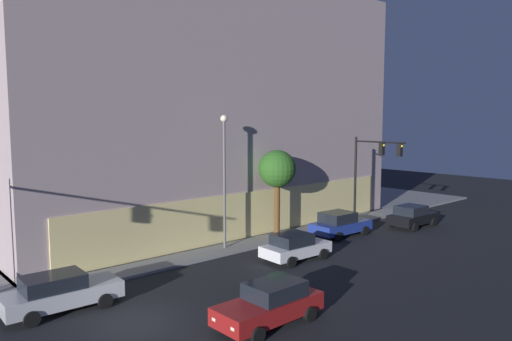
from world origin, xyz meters
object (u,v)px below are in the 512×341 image
at_px(sidewalk_tree, 277,170).
at_px(car_red, 270,303).
at_px(car_black, 412,216).
at_px(street_lamp_sidewalk, 224,165).
at_px(car_silver, 60,292).
at_px(car_blue, 340,224).
at_px(traffic_light_far_corner, 372,163).
at_px(car_white, 295,246).
at_px(modern_building, 138,95).

relative_size(sidewalk_tree, car_red, 1.29).
height_order(sidewalk_tree, car_black, sidewalk_tree).
bearing_deg(street_lamp_sidewalk, car_red, -118.70).
height_order(street_lamp_sidewalk, sidewalk_tree, street_lamp_sidewalk).
bearing_deg(car_red, car_silver, 130.31).
distance_m(street_lamp_sidewalk, car_red, 11.94).
bearing_deg(car_silver, car_blue, 1.48).
height_order(car_silver, car_black, car_black).
xyz_separation_m(traffic_light_far_corner, car_white, (-10.43, -2.04, -4.09)).
xyz_separation_m(sidewalk_tree, car_silver, (-15.53, -2.89, -3.85)).
distance_m(modern_building, car_silver, 26.43).
distance_m(street_lamp_sidewalk, car_blue, 9.66).
xyz_separation_m(sidewalk_tree, car_black, (10.08, -4.27, -3.84)).
bearing_deg(modern_building, street_lamp_sidewalk, -101.32).
height_order(traffic_light_far_corner, car_blue, traffic_light_far_corner).
relative_size(street_lamp_sidewalk, sidewalk_tree, 1.39).
xyz_separation_m(modern_building, sidewalk_tree, (1.05, -17.08, -5.61)).
height_order(modern_building, street_lamp_sidewalk, modern_building).
relative_size(street_lamp_sidewalk, car_red, 1.79).
distance_m(modern_building, car_blue, 22.18).
distance_m(traffic_light_far_corner, car_black, 5.12).
bearing_deg(car_black, street_lamp_sidewalk, 163.47).
xyz_separation_m(car_silver, car_blue, (19.30, 0.50, 0.02)).
height_order(sidewalk_tree, car_red, sidewalk_tree).
bearing_deg(car_white, modern_building, 85.43).
relative_size(modern_building, car_silver, 6.72).
bearing_deg(traffic_light_far_corner, sidewalk_tree, 163.55).
bearing_deg(car_blue, car_black, -16.55).
bearing_deg(car_silver, street_lamp_sidewalk, 14.87).
height_order(modern_building, sidewalk_tree, modern_building).
height_order(traffic_light_far_corner, car_white, traffic_light_far_corner).
bearing_deg(street_lamp_sidewalk, car_black, -16.53).
distance_m(sidewalk_tree, car_black, 11.60).
relative_size(car_silver, car_black, 1.13).
bearing_deg(car_white, traffic_light_far_corner, 11.06).
xyz_separation_m(car_silver, car_black, (25.61, -1.38, 0.01)).
xyz_separation_m(modern_building, street_lamp_sidewalk, (-3.41, -17.04, -5.02)).
bearing_deg(sidewalk_tree, car_white, -122.68).
xyz_separation_m(modern_building, car_blue, (4.82, -19.48, -9.44)).
distance_m(street_lamp_sidewalk, sidewalk_tree, 4.50).
xyz_separation_m(street_lamp_sidewalk, car_white, (1.70, -4.35, -4.48)).
bearing_deg(car_black, car_silver, 176.92).
height_order(modern_building, car_black, modern_building).
bearing_deg(car_red, car_blue, 28.23).
xyz_separation_m(car_silver, car_red, (5.75, -6.78, -0.00)).
relative_size(car_red, car_white, 1.10).
bearing_deg(traffic_light_far_corner, modern_building, 114.26).
bearing_deg(car_white, car_red, -142.60).
relative_size(traffic_light_far_corner, sidewalk_tree, 1.12).
height_order(car_red, car_white, car_red).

